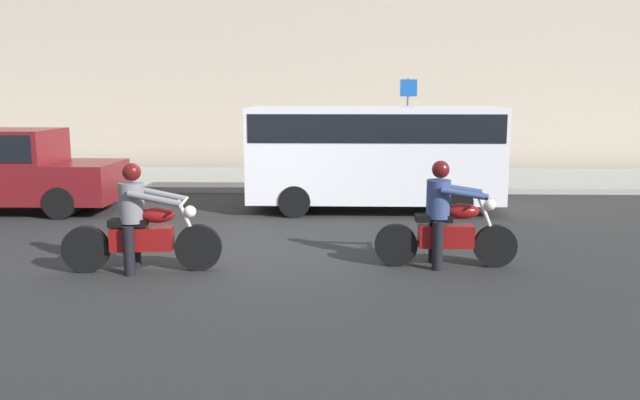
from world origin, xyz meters
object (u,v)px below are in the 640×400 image
object	(u,v)px
motorcycle_with_rider_gray	(141,227)
motorcycle_with_rider_denim_blue	(445,223)
street_sign_post	(408,120)
parked_sedan_maroon	(3,170)
parked_van_white	(374,150)

from	to	relation	value
motorcycle_with_rider_gray	motorcycle_with_rider_denim_blue	bearing A→B (deg)	5.39
street_sign_post	parked_sedan_maroon	bearing A→B (deg)	-155.04
motorcycle_with_rider_denim_blue	parked_van_white	size ratio (longest dim) A/B	0.39
street_sign_post	motorcycle_with_rider_gray	bearing A→B (deg)	-117.61
motorcycle_with_rider_gray	street_sign_post	size ratio (longest dim) A/B	0.81
motorcycle_with_rider_denim_blue	parked_sedan_maroon	size ratio (longest dim) A/B	0.44
motorcycle_with_rider_gray	parked_sedan_maroon	distance (m)	6.25
motorcycle_with_rider_gray	parked_van_white	xyz separation A→B (m)	(3.45, 4.95, 0.65)
motorcycle_with_rider_denim_blue	parked_sedan_maroon	world-z (taller)	parked_sedan_maroon
motorcycle_with_rider_gray	parked_sedan_maroon	bearing A→B (deg)	133.34
parked_sedan_maroon	parked_van_white	size ratio (longest dim) A/B	0.89
parked_sedan_maroon	motorcycle_with_rider_gray	bearing A→B (deg)	-46.66
parked_sedan_maroon	street_sign_post	xyz separation A→B (m)	(8.81, 4.10, 0.88)
parked_van_white	street_sign_post	world-z (taller)	street_sign_post
motorcycle_with_rider_denim_blue	parked_sedan_maroon	distance (m)	9.50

